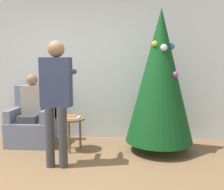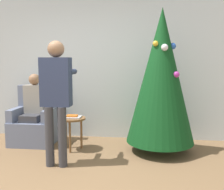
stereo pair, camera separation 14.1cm
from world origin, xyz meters
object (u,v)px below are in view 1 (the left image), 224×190
object	(u,v)px
christmas_tree	(160,76)
side_stool	(71,123)
person_standing	(56,92)
armchair	(33,124)
person_seated	(31,106)

from	to	relation	value
christmas_tree	side_stool	xyz separation A→B (m)	(-1.43, -0.09, -0.77)
christmas_tree	person_standing	bearing A→B (deg)	-153.39
christmas_tree	side_stool	bearing A→B (deg)	-176.59
christmas_tree	armchair	size ratio (longest dim) A/B	2.23
person_seated	christmas_tree	bearing A→B (deg)	-4.92
christmas_tree	side_stool	size ratio (longest dim) A/B	4.23
christmas_tree	person_seated	distance (m)	2.28
side_stool	person_seated	bearing A→B (deg)	160.46
person_seated	person_standing	bearing A→B (deg)	-51.48
armchair	side_stool	size ratio (longest dim) A/B	1.89
person_seated	side_stool	size ratio (longest dim) A/B	2.30
christmas_tree	armchair	world-z (taller)	christmas_tree
christmas_tree	side_stool	world-z (taller)	christmas_tree
person_standing	christmas_tree	bearing A→B (deg)	26.61
side_stool	christmas_tree	bearing A→B (deg)	3.41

